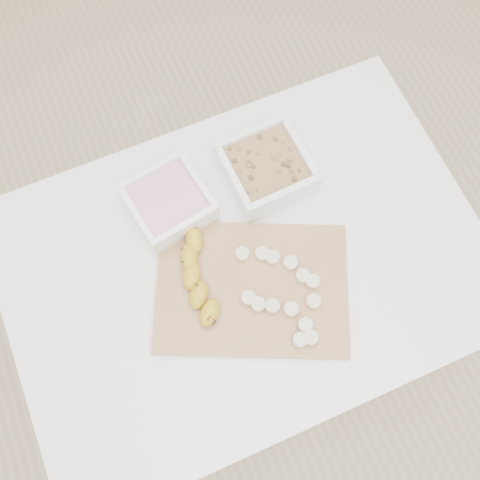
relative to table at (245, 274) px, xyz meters
name	(u,v)px	position (x,y,z in m)	size (l,w,h in m)	color
ground	(243,324)	(0.00, 0.00, -0.65)	(3.50, 3.50, 0.00)	#C6AD89
table	(245,274)	(0.00, 0.00, 0.00)	(1.00, 0.70, 0.75)	white
bowl_yogurt	(169,203)	(-0.10, 0.17, 0.13)	(0.18, 0.18, 0.07)	white
bowl_granola	(266,169)	(0.12, 0.16, 0.14)	(0.18, 0.18, 0.08)	white
cutting_board	(252,288)	(-0.01, -0.06, 0.10)	(0.39, 0.28, 0.01)	tan
banana	(199,278)	(-0.10, 0.00, 0.13)	(0.05, 0.20, 0.04)	#B89418
banana_slices	(284,293)	(0.04, -0.10, 0.12)	(0.16, 0.24, 0.02)	beige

